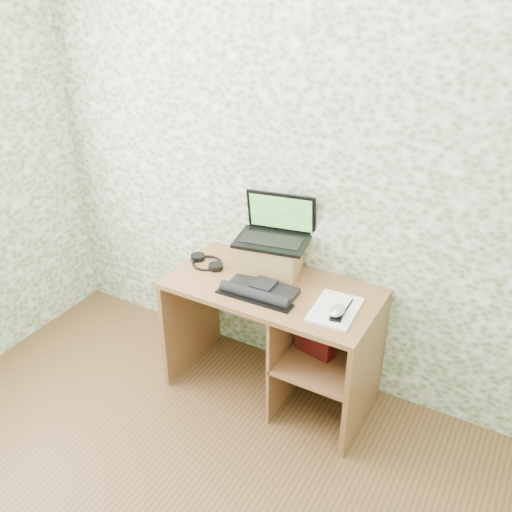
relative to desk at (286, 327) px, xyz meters
The scene contains 10 objects.
wall_back 0.87m from the desk, 105.57° to the left, with size 3.50×3.50×0.00m, color white.
desk is the anchor object (origin of this frame).
riser 0.42m from the desk, 144.83° to the left, with size 0.32×0.27×0.19m, color olive.
laptop 0.57m from the desk, 135.83° to the left, with size 0.45×0.36×0.27m.
keyboard 0.34m from the desk, 128.74° to the right, with size 0.45×0.23×0.06m.
headphones 0.61m from the desk, behind, with size 0.25×0.22×0.03m.
notepad 0.43m from the desk, 13.95° to the right, with size 0.23×0.32×0.02m, color silver.
mouse 0.49m from the desk, 21.23° to the right, with size 0.07×0.12×0.04m, color silver.
pen 0.47m from the desk, ahead, with size 0.01×0.01×0.16m, color black.
red_box 0.20m from the desk, ahead, with size 0.23×0.07×0.27m, color maroon.
Camera 1 is at (1.25, -0.98, 2.47)m, focal length 40.00 mm.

